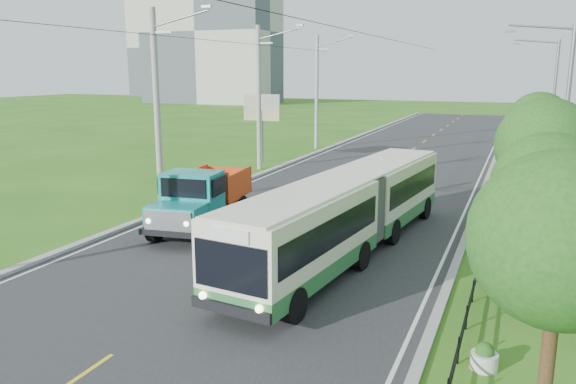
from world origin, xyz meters
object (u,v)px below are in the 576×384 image
Objects in this scene: streetlight_far at (551,101)px; planter_near at (500,257)px; pole_far at (317,92)px; tree_front at (562,248)px; tree_back at (537,121)px; billboard_left at (262,112)px; dump_truck at (201,195)px; streetlight_mid at (562,116)px; planter_front at (484,358)px; tree_second at (550,194)px; tree_fifth at (539,126)px; pole_mid at (259,98)px; tree_fourth at (541,143)px; bus at (348,208)px; tree_third at (545,151)px; pole_near at (158,108)px; planter_mid at (507,208)px; planter_far at (511,180)px.

planter_near is at bearing -95.30° from streetlight_far.
tree_front is (18.12, -36.86, -1.37)m from pole_far.
tree_back is at bearing -20.74° from pole_far.
streetlight_far is 20.56m from billboard_left.
dump_truck is at bearing -124.17° from tree_back.
streetlight_mid is 1.00× the size of streetlight_far.
tree_back reaches higher than planter_front.
tree_front is at bearing -90.00° from tree_second.
tree_back is (-0.00, 6.00, -0.20)m from tree_fifth.
streetlight_mid reaches higher than tree_fifth.
tree_back is at bearing 15.84° from pole_mid.
tree_fourth is at bearing -20.74° from pole_mid.
bus is at bearing -56.36° from billboard_left.
tree_third is 19.90m from streetlight_far.
pole_near reaches higher than billboard_left.
pole_far is 19.43m from tree_back.
tree_front is 4.10m from planter_front.
tree_third is 1.11× the size of tree_fourth.
tree_fifth is 19.74m from billboard_left.
planter_front is (16.86, -11.00, -4.81)m from pole_near.
tree_back reaches higher than billboard_left.
pole_near is 1.79× the size of tree_front.
planter_near is (-2.04, -22.00, -4.62)m from streetlight_far.
bus is at bearing -13.88° from dump_truck.
tree_front is at bearing -90.00° from tree_back.
tree_third is 12.00m from tree_fifth.
tree_fourth is 1.54m from streetlight_mid.
planter_mid is 8.00m from planter_far.
tree_fourth is 8.06× the size of planter_mid.
tree_fifth is at bearing -90.00° from tree_back.
tree_second is 18.00m from tree_fifth.
tree_third is at bearing -97.64° from streetlight_mid.
planter_mid is 0.13× the size of billboard_left.
streetlight_mid reaches higher than billboard_left.
billboard_left is (-1.24, 3.00, -1.23)m from pole_mid.
tree_front is 24.00m from tree_fifth.
pole_near reaches higher than planter_mid.
tree_fourth is at bearing 6.39° from planter_mid.
streetlight_far is (0.79, 7.86, 1.05)m from tree_fifth.
pole_near is 20.70m from planter_front.
streetlight_far reaches higher than tree_fourth.
dump_truck is at bearing 147.85° from planter_front.
tree_fourth is at bearing 59.89° from bus.
pole_far is at bearing 90.00° from pole_mid.
pole_far is 0.63× the size of bus.
pole_far reaches higher than planter_near.
pole_mid reaches higher than bus.
streetlight_mid is 9.46m from planter_near.
tree_fourth is 0.60× the size of streetlight_far.
pole_mid reaches higher than streetlight_far.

